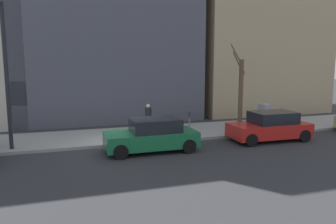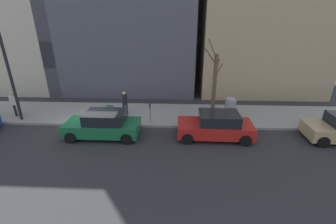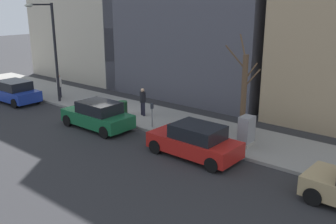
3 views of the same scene
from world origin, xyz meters
The scene contains 11 objects.
ground_plane centered at (0.00, 0.00, 0.00)m, with size 120.00×120.00×0.00m, color #2B2B2D.
sidewalk centered at (2.00, 0.00, 0.07)m, with size 4.00×36.00×0.15m, color gray.
parked_car_red centered at (-1.07, -7.45, 0.74)m, with size 1.96×4.22×1.52m.
parked_car_green centered at (-1.23, -1.02, 0.74)m, with size 1.94×4.21×1.52m.
parking_meter centered at (0.45, -3.52, 0.98)m, with size 0.14×0.10×1.35m.
utility_box centered at (1.30, -8.73, 0.85)m, with size 0.83×0.61×1.43m.
streetlamp centered at (0.28, 5.15, 4.02)m, with size 1.97×0.32×6.50m.
bare_tree centered at (2.61, -7.79, 2.35)m, with size 1.20×1.47×5.04m.
trash_bin centered at (0.90, -0.76, 0.60)m, with size 0.56×0.56×0.90m, color #14381E.
pedestrian_near_meter centered at (1.76, -1.60, 1.09)m, with size 0.36×0.38×1.66m.
office_tower_left centered at (10.80, -12.59, 9.02)m, with size 10.60×10.60×18.03m, color tan.
Camera 1 is at (-15.48, 2.74, 4.09)m, focal length 35.00 mm.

